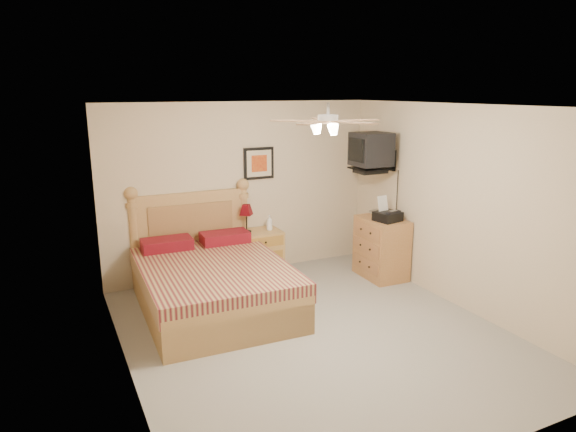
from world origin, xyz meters
The scene contains 17 objects.
floor centered at (0.00, 0.00, 0.00)m, with size 4.50×4.50×0.00m, color gray.
ceiling centered at (0.00, 0.00, 2.50)m, with size 4.00×4.50×0.04m, color white.
wall_back centered at (0.00, 2.25, 1.25)m, with size 4.00×0.04×2.50m, color beige.
wall_front centered at (0.00, -2.25, 1.25)m, with size 4.00×0.04×2.50m, color beige.
wall_left centered at (-2.00, 0.00, 1.25)m, with size 0.04×4.50×2.50m, color beige.
wall_right centered at (2.00, 0.00, 1.25)m, with size 0.04×4.50×2.50m, color beige.
bed centered at (-0.81, 1.12, 0.71)m, with size 1.68×2.20×1.43m, color tan, non-canonical shape.
nightstand centered at (0.17, 2.00, 0.34)m, with size 0.62×0.46×0.67m, color tan.
table_lamp centered at (-0.01, 2.04, 0.87)m, with size 0.22×0.22×0.41m, color #51030B, non-canonical shape.
lotion_bottle centered at (0.32, 1.99, 0.78)m, with size 0.09×0.09×0.22m, color white.
framed_picture centered at (0.27, 2.23, 1.62)m, with size 0.46×0.04×0.46m, color black.
dresser centered at (1.73, 1.18, 0.44)m, with size 0.51×0.74×0.87m, color #A26530.
fax_machine centered at (1.71, 1.04, 1.04)m, with size 0.32×0.34×0.34m, color black, non-canonical shape.
magazine_lower centered at (1.75, 1.39, 0.89)m, with size 0.21×0.29×0.03m, color #B0A68F.
magazine_upper centered at (1.77, 1.38, 0.91)m, with size 0.20×0.27×0.02m, color gray.
wall_tv centered at (1.75, 1.34, 1.81)m, with size 0.56×0.46×0.58m, color black, non-canonical shape.
ceiling_fan centered at (0.00, -0.20, 2.36)m, with size 1.14×1.14×0.28m, color white, non-canonical shape.
Camera 1 is at (-2.56, -4.60, 2.66)m, focal length 32.00 mm.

